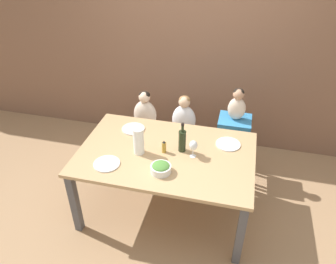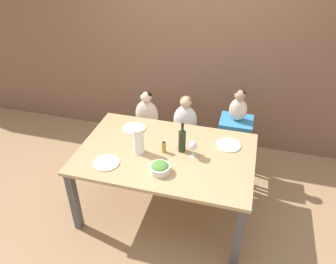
{
  "view_description": "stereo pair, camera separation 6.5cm",
  "coord_description": "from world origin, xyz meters",
  "views": [
    {
      "loc": [
        0.61,
        -2.41,
        2.65
      ],
      "look_at": [
        0.0,
        0.08,
        0.93
      ],
      "focal_mm": 35.0,
      "sensor_mm": 36.0,
      "label": 1
    },
    {
      "loc": [
        0.68,
        -2.39,
        2.65
      ],
      "look_at": [
        0.0,
        0.08,
        0.93
      ],
      "focal_mm": 35.0,
      "sensor_mm": 36.0,
      "label": 2
    }
  ],
  "objects": [
    {
      "name": "chair_far_center",
      "position": [
        0.02,
        0.76,
        0.4
      ],
      "size": [
        0.42,
        0.38,
        0.47
      ],
      "color": "silver",
      "rests_on": "ground_plane"
    },
    {
      "name": "ground_plane",
      "position": [
        0.0,
        0.0,
        0.0
      ],
      "size": [
        14.0,
        14.0,
        0.0
      ],
      "primitive_type": "plane",
      "color": "#9E7A56"
    },
    {
      "name": "paper_towel_roll",
      "position": [
        -0.25,
        -0.07,
        0.88
      ],
      "size": [
        0.1,
        0.1,
        0.27
      ],
      "color": "white",
      "rests_on": "dining_table"
    },
    {
      "name": "dinner_plate_back_right",
      "position": [
        0.56,
        0.27,
        0.75
      ],
      "size": [
        0.24,
        0.24,
        0.01
      ],
      "color": "silver",
      "rests_on": "dining_table"
    },
    {
      "name": "salad_bowl_large",
      "position": [
        0.03,
        -0.29,
        0.79
      ],
      "size": [
        0.18,
        0.18,
        0.09
      ],
      "color": "white",
      "rests_on": "dining_table"
    },
    {
      "name": "person_baby_right",
      "position": [
        0.6,
        0.76,
        0.94
      ],
      "size": [
        0.19,
        0.13,
        0.36
      ],
      "color": "beige",
      "rests_on": "chair_right_highchair"
    },
    {
      "name": "condiment_bottle_hot_sauce",
      "position": [
        -0.02,
        0.0,
        0.81
      ],
      "size": [
        0.04,
        0.04,
        0.13
      ],
      "color": "#BC8E33",
      "rests_on": "dining_table"
    },
    {
      "name": "dinner_plate_back_left",
      "position": [
        -0.43,
        0.3,
        0.75
      ],
      "size": [
        0.24,
        0.24,
        0.01
      ],
      "color": "silver",
      "rests_on": "dining_table"
    },
    {
      "name": "person_child_left",
      "position": [
        -0.45,
        0.76,
        0.7
      ],
      "size": [
        0.27,
        0.18,
        0.49
      ],
      "color": "beige",
      "rests_on": "chair_far_left"
    },
    {
      "name": "chair_right_highchair",
      "position": [
        0.6,
        0.76,
        0.58
      ],
      "size": [
        0.36,
        0.32,
        0.76
      ],
      "color": "silver",
      "rests_on": "ground_plane"
    },
    {
      "name": "wine_glass_near",
      "position": [
        0.26,
        -0.0,
        0.87
      ],
      "size": [
        0.08,
        0.08,
        0.18
      ],
      "color": "white",
      "rests_on": "dining_table"
    },
    {
      "name": "person_child_center",
      "position": [
        0.02,
        0.76,
        0.7
      ],
      "size": [
        0.27,
        0.18,
        0.49
      ],
      "color": "silver",
      "rests_on": "chair_far_center"
    },
    {
      "name": "wall_back",
      "position": [
        0.0,
        1.42,
        1.35
      ],
      "size": [
        10.0,
        0.06,
        2.7
      ],
      "color": "brown",
      "rests_on": "ground_plane"
    },
    {
      "name": "chair_far_left",
      "position": [
        -0.45,
        0.76,
        0.4
      ],
      "size": [
        0.42,
        0.38,
        0.47
      ],
      "color": "silver",
      "rests_on": "ground_plane"
    },
    {
      "name": "dinner_plate_front_left",
      "position": [
        -0.48,
        -0.3,
        0.75
      ],
      "size": [
        0.24,
        0.24,
        0.01
      ],
      "color": "silver",
      "rests_on": "dining_table"
    },
    {
      "name": "wine_bottle",
      "position": [
        0.14,
        0.07,
        0.87
      ],
      "size": [
        0.07,
        0.07,
        0.31
      ],
      "color": "#232D19",
      "rests_on": "dining_table"
    },
    {
      "name": "dining_table",
      "position": [
        0.0,
        0.0,
        0.66
      ],
      "size": [
        1.67,
        1.08,
        0.75
      ],
      "color": "tan",
      "rests_on": "ground_plane"
    }
  ]
}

